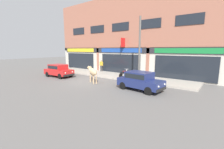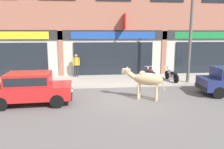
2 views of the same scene
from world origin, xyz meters
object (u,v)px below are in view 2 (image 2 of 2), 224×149
motorcycle_1 (171,75)px  pedestrian (76,63)px  car_0 (31,87)px  utility_pole (191,34)px  motorcycle_0 (151,75)px  cow (146,79)px

motorcycle_1 → pedestrian: size_ratio=1.13×
car_0 → pedestrian: pedestrian is taller
utility_pole → motorcycle_0: bearing=161.9°
motorcycle_1 → utility_pole: size_ratio=0.30×
car_0 → pedestrian: bearing=72.7°
car_0 → pedestrian: 5.85m
pedestrian → utility_pole: (7.07, -2.61, 2.04)m
motorcycle_0 → utility_pole: utility_pole is taller
cow → motorcycle_1: cow is taller
cow → motorcycle_1: bearing=52.0°
car_0 → utility_pole: (8.80, 2.96, 2.36)m
motorcycle_0 → utility_pole: bearing=-18.1°
cow → motorcycle_0: (1.28, 3.49, -0.47)m
car_0 → motorcycle_1: car_0 is taller
car_0 → motorcycle_0: bearing=29.0°
motorcycle_1 → pedestrian: pedestrian is taller
motorcycle_0 → pedestrian: pedestrian is taller
cow → car_0: (-5.35, -0.18, -0.19)m
cow → motorcycle_1: (2.60, 3.33, -0.47)m
cow → car_0: cow is taller
motorcycle_0 → utility_pole: 3.49m
car_0 → pedestrian: (1.73, 5.57, 0.32)m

